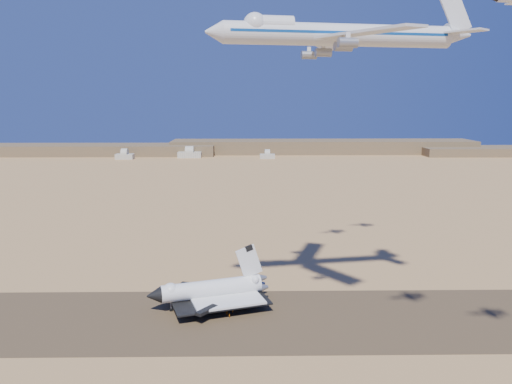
{
  "coord_description": "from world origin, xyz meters",
  "views": [
    {
      "loc": [
        15.99,
        -158.39,
        73.02
      ],
      "look_at": [
        18.51,
        8.0,
        42.37
      ],
      "focal_mm": 35.0,
      "sensor_mm": 36.0,
      "label": 1
    }
  ],
  "objects_px": {
    "crew_c": "(227,313)",
    "chase_jet_d": "(400,42)",
    "crew_a": "(229,315)",
    "chase_jet_c": "(360,43)",
    "crew_b": "(233,311)",
    "shuttle": "(211,291)",
    "carrier_747": "(332,35)"
  },
  "relations": [
    {
      "from": "chase_jet_c",
      "to": "crew_b",
      "type": "bearing_deg",
      "value": -161.68
    },
    {
      "from": "crew_c",
      "to": "chase_jet_c",
      "type": "relative_size",
      "value": 0.11
    },
    {
      "from": "shuttle",
      "to": "carrier_747",
      "type": "bearing_deg",
      "value": -45.36
    },
    {
      "from": "shuttle",
      "to": "crew_c",
      "type": "bearing_deg",
      "value": -70.04
    },
    {
      "from": "chase_jet_d",
      "to": "crew_a",
      "type": "bearing_deg",
      "value": -144.15
    },
    {
      "from": "carrier_747",
      "to": "crew_a",
      "type": "relative_size",
      "value": 48.31
    },
    {
      "from": "shuttle",
      "to": "chase_jet_d",
      "type": "relative_size",
      "value": 2.97
    },
    {
      "from": "crew_c",
      "to": "chase_jet_d",
      "type": "bearing_deg",
      "value": -91.29
    },
    {
      "from": "crew_b",
      "to": "chase_jet_d",
      "type": "xyz_separation_m",
      "value": [
        68.74,
        50.7,
        95.96
      ]
    },
    {
      "from": "chase_jet_c",
      "to": "crew_c",
      "type": "bearing_deg",
      "value": -161.4
    },
    {
      "from": "carrier_747",
      "to": "shuttle",
      "type": "bearing_deg",
      "value": 143.39
    },
    {
      "from": "shuttle",
      "to": "crew_c",
      "type": "height_order",
      "value": "shuttle"
    },
    {
      "from": "crew_c",
      "to": "chase_jet_d",
      "type": "height_order",
      "value": "chase_jet_d"
    },
    {
      "from": "carrier_747",
      "to": "crew_a",
      "type": "bearing_deg",
      "value": 153.35
    },
    {
      "from": "crew_b",
      "to": "chase_jet_d",
      "type": "bearing_deg",
      "value": -81.99
    },
    {
      "from": "crew_a",
      "to": "chase_jet_d",
      "type": "xyz_separation_m",
      "value": [
        69.8,
        54.62,
        95.93
      ]
    },
    {
      "from": "shuttle",
      "to": "chase_jet_d",
      "type": "height_order",
      "value": "chase_jet_d"
    },
    {
      "from": "chase_jet_c",
      "to": "chase_jet_d",
      "type": "xyz_separation_m",
      "value": [
        19.66,
        13.82,
        1.83
      ]
    },
    {
      "from": "crew_b",
      "to": "crew_c",
      "type": "xyz_separation_m",
      "value": [
        -1.97,
        -1.87,
        0.02
      ]
    },
    {
      "from": "crew_a",
      "to": "shuttle",
      "type": "bearing_deg",
      "value": 11.55
    },
    {
      "from": "crew_a",
      "to": "carrier_747",
      "type": "bearing_deg",
      "value": -131.29
    },
    {
      "from": "shuttle",
      "to": "crew_a",
      "type": "bearing_deg",
      "value": -72.56
    },
    {
      "from": "chase_jet_d",
      "to": "chase_jet_c",
      "type": "bearing_deg",
      "value": -147.09
    },
    {
      "from": "crew_a",
      "to": "chase_jet_c",
      "type": "height_order",
      "value": "chase_jet_c"
    },
    {
      "from": "carrier_747",
      "to": "crew_c",
      "type": "distance_m",
      "value": 96.99
    },
    {
      "from": "crew_c",
      "to": "chase_jet_d",
      "type": "relative_size",
      "value": 0.11
    },
    {
      "from": "shuttle",
      "to": "chase_jet_c",
      "type": "relative_size",
      "value": 3.03
    },
    {
      "from": "crew_b",
      "to": "chase_jet_d",
      "type": "height_order",
      "value": "chase_jet_d"
    },
    {
      "from": "shuttle",
      "to": "carrier_747",
      "type": "height_order",
      "value": "carrier_747"
    },
    {
      "from": "shuttle",
      "to": "crew_b",
      "type": "xyz_separation_m",
      "value": [
        8.13,
        -6.08,
        -4.96
      ]
    },
    {
      "from": "crew_c",
      "to": "chase_jet_d",
      "type": "distance_m",
      "value": 130.26
    },
    {
      "from": "crew_b",
      "to": "crew_c",
      "type": "distance_m",
      "value": 2.71
    }
  ]
}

